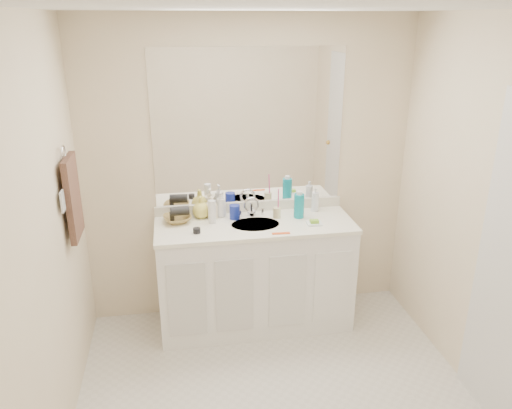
{
  "coord_description": "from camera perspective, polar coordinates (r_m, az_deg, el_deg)",
  "views": [
    {
      "loc": [
        -0.59,
        -2.45,
        2.35
      ],
      "look_at": [
        0.0,
        0.97,
        1.05
      ],
      "focal_mm": 35.0,
      "sensor_mm": 36.0,
      "label": 1
    }
  ],
  "objects": [
    {
      "name": "wall_right",
      "position": [
        3.3,
        26.0,
        -2.07
      ],
      "size": [
        0.02,
        2.6,
        2.4
      ],
      "primitive_type": "cube",
      "color": "beige",
      "rests_on": "floor"
    },
    {
      "name": "hand_towel",
      "position": [
        3.47,
        -20.19,
        0.73
      ],
      "size": [
        0.04,
        0.32,
        0.55
      ],
      "primitive_type": "cube",
      "color": "#36241D",
      "rests_on": "towel_ring"
    },
    {
      "name": "dark_jar",
      "position": [
        3.66,
        -6.79,
        -2.98
      ],
      "size": [
        0.07,
        0.07,
        0.04
      ],
      "primitive_type": "cylinder",
      "rotation": [
        0.0,
        0.0,
        0.34
      ],
      "color": "black",
      "rests_on": "countertop"
    },
    {
      "name": "green_soap",
      "position": [
        3.81,
        6.68,
        -1.93
      ],
      "size": [
        0.07,
        0.05,
        0.02
      ],
      "primitive_type": "cube",
      "rotation": [
        0.0,
        0.0,
        -0.05
      ],
      "color": "#84C32F",
      "rests_on": "soap_dish"
    },
    {
      "name": "switch_plate",
      "position": [
        3.28,
        -21.23,
        0.36
      ],
      "size": [
        0.01,
        0.08,
        0.13
      ],
      "primitive_type": "cube",
      "color": "silver",
      "rests_on": "wall_left"
    },
    {
      "name": "mouthwash_bottle",
      "position": [
        3.91,
        4.94,
        -0.16
      ],
      "size": [
        0.1,
        0.1,
        0.19
      ],
      "primitive_type": "cylinder",
      "rotation": [
        0.0,
        0.0,
        0.31
      ],
      "color": "#0D8DA0",
      "rests_on": "countertop"
    },
    {
      "name": "soap_dish",
      "position": [
        3.82,
        6.67,
        -2.17
      ],
      "size": [
        0.11,
        0.09,
        0.01
      ],
      "primitive_type": "cube",
      "rotation": [
        0.0,
        0.0,
        -0.04
      ],
      "color": "white",
      "rests_on": "countertop"
    },
    {
      "name": "orange_comb",
      "position": [
        3.64,
        2.87,
        -3.31
      ],
      "size": [
        0.13,
        0.03,
        0.01
      ],
      "primitive_type": "cube",
      "rotation": [
        0.0,
        0.0,
        -0.04
      ],
      "color": "#E84E18",
      "rests_on": "countertop"
    },
    {
      "name": "extra_white_bottle",
      "position": [
        3.81,
        -5.05,
        -0.83
      ],
      "size": [
        0.06,
        0.06,
        0.18
      ],
      "primitive_type": "cylinder",
      "rotation": [
        0.0,
        0.0,
        0.03
      ],
      "color": "white",
      "rests_on": "countertop"
    },
    {
      "name": "toothbrush",
      "position": [
        3.87,
        2.57,
        0.57
      ],
      "size": [
        0.01,
        0.04,
        0.18
      ],
      "primitive_type": "cylinder",
      "rotation": [
        0.14,
        0.0,
        -0.15
      ],
      "color": "#DD3A83",
      "rests_on": "tan_cup"
    },
    {
      "name": "faucet",
      "position": [
        3.95,
        -0.52,
        -0.51
      ],
      "size": [
        0.02,
        0.02,
        0.11
      ],
      "primitive_type": "cylinder",
      "color": "silver",
      "rests_on": "countertop"
    },
    {
      "name": "hair_dryer",
      "position": [
        3.85,
        -8.72,
        -0.73
      ],
      "size": [
        0.15,
        0.08,
        0.07
      ],
      "primitive_type": "cylinder",
      "rotation": [
        0.0,
        1.57,
        0.09
      ],
      "color": "black",
      "rests_on": "wicker_basket"
    },
    {
      "name": "ceiling",
      "position": [
        2.52,
        4.03,
        21.59
      ],
      "size": [
        2.6,
        2.6,
        0.02
      ],
      "primitive_type": "cube",
      "color": "white",
      "rests_on": "wall_back"
    },
    {
      "name": "wall_back",
      "position": [
        3.97,
        -0.79,
        3.65
      ],
      "size": [
        2.6,
        0.02,
        2.4
      ],
      "primitive_type": "cube",
      "color": "beige",
      "rests_on": "floor"
    },
    {
      "name": "backsplash",
      "position": [
        4.04,
        -0.74,
        -0.21
      ],
      "size": [
        1.52,
        0.03,
        0.08
      ],
      "primitive_type": "cube",
      "color": "silver",
      "rests_on": "countertop"
    },
    {
      "name": "blue_mug",
      "position": [
        3.89,
        -2.46,
        -0.86
      ],
      "size": [
        0.11,
        0.11,
        0.11
      ],
      "primitive_type": "cylinder",
      "rotation": [
        0.0,
        0.0,
        0.38
      ],
      "color": "navy",
      "rests_on": "countertop"
    },
    {
      "name": "soap_bottle_cream",
      "position": [
        3.91,
        -5.07,
        -0.31
      ],
      "size": [
        0.09,
        0.09,
        0.17
      ],
      "primitive_type": "imported",
      "rotation": [
        0.0,
        0.0,
        0.13
      ],
      "color": "#F1E4C4",
      "rests_on": "countertop"
    },
    {
      "name": "soap_bottle_yellow",
      "position": [
        3.92,
        -6.3,
        -0.28
      ],
      "size": [
        0.17,
        0.17,
        0.17
      ],
      "primitive_type": "imported",
      "rotation": [
        0.0,
        0.0,
        -0.28
      ],
      "color": "#DED156",
      "rests_on": "countertop"
    },
    {
      "name": "soap_bottle_white",
      "position": [
        3.92,
        -4.0,
        0.07
      ],
      "size": [
        0.09,
        0.09,
        0.21
      ],
      "primitive_type": "imported",
      "rotation": [
        0.0,
        0.0,
        -0.15
      ],
      "color": "white",
      "rests_on": "countertop"
    },
    {
      "name": "sink_basin",
      "position": [
        3.81,
        -0.08,
        -2.41
      ],
      "size": [
        0.37,
        0.37,
        0.02
      ],
      "primitive_type": "cylinder",
      "color": "silver",
      "rests_on": "countertop"
    },
    {
      "name": "tan_cup",
      "position": [
        3.91,
        2.4,
        -0.94
      ],
      "size": [
        0.06,
        0.06,
        0.08
      ],
      "primitive_type": "cylinder",
      "rotation": [
        0.0,
        0.0,
        0.05
      ],
      "color": "beige",
      "rests_on": "countertop"
    },
    {
      "name": "clear_pump_bottle",
      "position": [
        4.06,
        6.77,
        0.3
      ],
      "size": [
        0.07,
        0.07,
        0.16
      ],
      "primitive_type": "cylinder",
      "rotation": [
        0.0,
        0.0,
        0.12
      ],
      "color": "white",
      "rests_on": "countertop"
    },
    {
      "name": "vanity_cabinet",
      "position": [
        4.02,
        -0.12,
        -8.13
      ],
      "size": [
        1.5,
        0.55,
        0.85
      ],
      "primitive_type": "cube",
      "color": "white",
      "rests_on": "floor"
    },
    {
      "name": "wicker_basket",
      "position": [
        3.88,
        -8.96,
        -1.63
      ],
      "size": [
        0.25,
        0.25,
        0.05
      ],
      "primitive_type": "imported",
      "rotation": [
        0.0,
        0.0,
        0.18
      ],
      "color": "olive",
      "rests_on": "countertop"
    },
    {
      "name": "wall_left",
      "position": [
        2.8,
        -23.62,
        -5.6
      ],
      "size": [
        0.02,
        2.6,
        2.4
      ],
      "primitive_type": "cube",
      "color": "beige",
      "rests_on": "floor"
    },
    {
      "name": "mirror",
      "position": [
        3.87,
        -0.81,
        8.73
      ],
      "size": [
        1.48,
        0.01,
        1.2
      ],
      "primitive_type": "cube",
      "color": "white",
      "rests_on": "wall_back"
    },
    {
      "name": "towel_ring",
      "position": [
        3.39,
        -21.14,
        5.48
      ],
      "size": [
        0.01,
        0.11,
        0.11
      ],
      "primitive_type": "torus",
      "rotation": [
        0.0,
        1.57,
        0.0
      ],
      "color": "silver",
      "rests_on": "wall_left"
    },
    {
      "name": "countertop",
      "position": [
        3.83,
        -0.13,
        -2.34
      ],
      "size": [
        1.52,
        0.57,
        0.03
      ],
      "primitive_type": "cube",
      "color": "white",
      "rests_on": "vanity_cabinet"
    }
  ]
}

